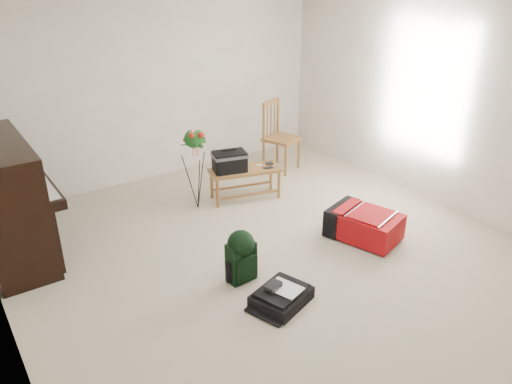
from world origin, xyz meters
TOP-DOWN VIEW (x-y plane):
  - floor at (0.00, 0.00)m, footprint 5.00×5.50m
  - ceiling at (0.00, 0.00)m, footprint 5.00×5.50m
  - wall_back at (0.00, 2.75)m, footprint 5.00×0.04m
  - wall_right at (2.50, 0.00)m, footprint 0.04×5.50m
  - piano at (-2.19, 1.60)m, footprint 0.71×1.50m
  - bench at (0.40, 1.39)m, footprint 0.97×0.59m
  - dining_chair at (1.52, 1.96)m, footprint 0.57×0.57m
  - red_suitcase at (1.05, -0.17)m, footprint 0.70×0.88m
  - black_duffel at (-0.41, -0.63)m, footprint 0.60×0.54m
  - green_backpack at (-0.51, -0.12)m, footprint 0.28×0.26m
  - flower_stand at (-0.11, 1.49)m, footprint 0.43×0.43m

SIDE VIEW (x-z plane):
  - floor at x=0.00m, z-range -0.01..0.01m
  - black_duffel at x=-0.41m, z-range -0.03..0.18m
  - red_suitcase at x=1.05m, z-range 0.01..0.33m
  - green_backpack at x=-0.51m, z-range 0.03..0.56m
  - dining_chair at x=1.52m, z-range -0.01..1.00m
  - bench at x=0.40m, z-range 0.14..0.85m
  - flower_stand at x=-0.11m, z-range -0.01..1.05m
  - piano at x=-2.19m, z-range -0.03..1.22m
  - wall_back at x=0.00m, z-range 0.00..2.50m
  - wall_right at x=2.50m, z-range 0.00..2.50m
  - ceiling at x=0.00m, z-range 2.50..2.50m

